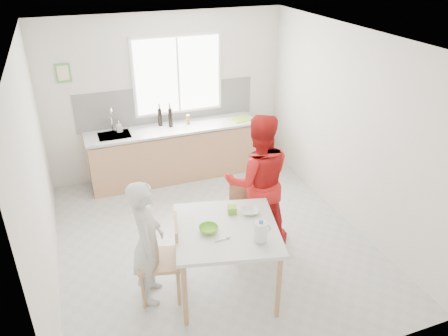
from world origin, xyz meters
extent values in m
plane|color=#B7B7B2|center=(0.00, 0.00, 0.00)|extent=(4.50, 4.50, 0.00)
plane|color=silver|center=(0.00, 2.25, 1.35)|extent=(4.00, 0.00, 4.00)
plane|color=silver|center=(0.00, -2.25, 1.35)|extent=(4.00, 0.00, 4.00)
plane|color=silver|center=(-2.00, 0.00, 1.35)|extent=(0.00, 4.50, 4.50)
plane|color=silver|center=(2.00, 0.00, 1.35)|extent=(0.00, 4.50, 4.50)
plane|color=white|center=(0.00, 0.00, 2.70)|extent=(4.50, 4.50, 0.00)
cube|color=white|center=(0.20, 2.23, 1.70)|extent=(1.50, 0.03, 1.30)
cube|color=white|center=(0.20, 2.21, 1.70)|extent=(1.40, 0.02, 1.20)
cube|color=white|center=(0.20, 2.21, 1.70)|extent=(0.03, 0.03, 1.20)
cube|color=white|center=(0.00, 2.24, 1.23)|extent=(3.00, 0.02, 0.65)
cube|color=#549845|center=(-1.55, 2.23, 1.90)|extent=(0.22, 0.02, 0.28)
cube|color=beige|center=(-1.55, 2.22, 1.90)|extent=(0.16, 0.01, 0.22)
cube|color=tan|center=(0.00, 1.95, 0.43)|extent=(2.80, 0.60, 0.86)
cube|color=#3F3326|center=(0.00, 1.95, 0.05)|extent=(2.80, 0.54, 0.10)
cube|color=silver|center=(0.00, 1.95, 0.90)|extent=(2.84, 0.64, 0.04)
cube|color=#A5A5AA|center=(-0.95, 1.95, 0.91)|extent=(0.50, 0.40, 0.03)
cylinder|color=silver|center=(-0.95, 2.11, 1.10)|extent=(0.02, 0.02, 0.36)
torus|color=silver|center=(-0.95, 2.04, 1.28)|extent=(0.02, 0.18, 0.18)
cube|color=silver|center=(-0.15, -0.94, 0.84)|extent=(1.35, 1.35, 0.04)
cylinder|color=tan|center=(-0.75, -1.30, 0.40)|extent=(0.06, 0.06, 0.79)
cylinder|color=tan|center=(-0.52, -0.35, 0.40)|extent=(0.06, 0.06, 0.79)
cylinder|color=tan|center=(0.21, -1.54, 0.40)|extent=(0.06, 0.06, 0.79)
cylinder|color=tan|center=(0.44, -0.58, 0.40)|extent=(0.06, 0.06, 0.79)
cube|color=tan|center=(-0.88, -0.77, 0.48)|extent=(0.55, 0.55, 0.04)
cube|color=tan|center=(-0.68, -0.81, 0.74)|extent=(0.13, 0.43, 0.47)
cylinder|color=tan|center=(-1.03, -0.53, 0.23)|extent=(0.04, 0.04, 0.46)
cylinder|color=tan|center=(-1.12, -0.91, 0.23)|extent=(0.04, 0.04, 0.46)
cylinder|color=tan|center=(-0.65, -0.62, 0.23)|extent=(0.04, 0.04, 0.46)
cylinder|color=tan|center=(-0.74, -1.00, 0.23)|extent=(0.04, 0.04, 0.46)
cube|color=tan|center=(0.36, -0.29, 0.44)|extent=(0.49, 0.49, 0.04)
cube|color=tan|center=(0.40, -0.11, 0.67)|extent=(0.38, 0.12, 0.43)
cylinder|color=tan|center=(0.15, -0.42, 0.21)|extent=(0.03, 0.03, 0.42)
cylinder|color=tan|center=(0.49, -0.50, 0.21)|extent=(0.03, 0.03, 0.42)
cylinder|color=tan|center=(0.23, -0.08, 0.21)|extent=(0.03, 0.03, 0.42)
cylinder|color=tan|center=(0.57, -0.16, 0.21)|extent=(0.03, 0.03, 0.42)
imported|color=silver|center=(-0.99, -0.74, 0.74)|extent=(0.47, 0.61, 1.49)
imported|color=red|center=(0.56, -0.20, 0.91)|extent=(1.02, 0.88, 1.82)
imported|color=#7BC82E|center=(-0.36, -0.94, 0.89)|extent=(0.25, 0.25, 0.07)
imported|color=silver|center=(0.20, -0.77, 0.89)|extent=(0.25, 0.25, 0.05)
cylinder|color=white|center=(0.09, -1.29, 0.98)|extent=(0.13, 0.13, 0.21)
cylinder|color=blue|center=(0.09, -1.29, 1.10)|extent=(0.04, 0.04, 0.03)
torus|color=white|center=(0.16, -1.29, 1.00)|extent=(0.10, 0.04, 0.10)
cube|color=#72B82A|center=(0.01, -0.69, 0.91)|extent=(0.12, 0.12, 0.09)
cylinder|color=#A5A5AA|center=(-0.28, -1.14, 0.87)|extent=(0.16, 0.03, 0.01)
cube|color=#A2C82E|center=(1.17, 1.87, 0.93)|extent=(0.39, 0.32, 0.01)
cylinder|color=black|center=(-0.02, 1.99, 1.08)|extent=(0.07, 0.07, 0.32)
cylinder|color=black|center=(-0.17, 2.09, 1.07)|extent=(0.07, 0.07, 0.30)
cylinder|color=olive|center=(0.28, 1.99, 1.00)|extent=(0.06, 0.06, 0.16)
imported|color=#999999|center=(-0.85, 2.07, 1.01)|extent=(0.09, 0.09, 0.18)
camera|label=1|loc=(-1.55, -4.60, 3.63)|focal=35.00mm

